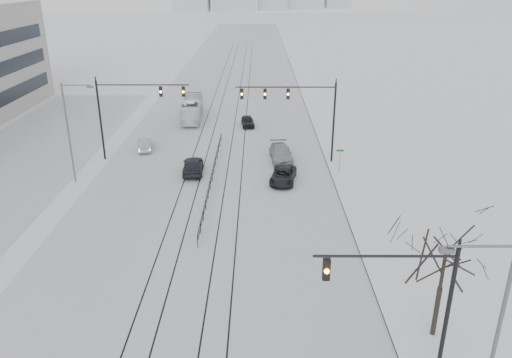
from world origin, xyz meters
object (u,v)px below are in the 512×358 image
Objects in this scene: bare_tree at (444,262)px; sedan_nb_right at (281,154)px; sedan_nb_front at (283,176)px; sedan_nb_far at (248,121)px; sedan_sb_outer at (145,145)px; sedan_sb_inner at (193,165)px; box_truck at (192,109)px; traffic_mast_near at (413,297)px.

sedan_nb_right is (-6.73, 26.59, -3.75)m from bare_tree.
sedan_nb_right reaches higher than sedan_nb_front.
bare_tree is 1.65× the size of sedan_nb_far.
bare_tree is at bearing -62.40° from sedan_nb_front.
sedan_sb_outer is 14.23m from sedan_nb_far.
sedan_sb_inner is 9.03m from sedan_sb_outer.
sedan_nb_right is 0.52× the size of box_truck.
sedan_sb_inner is 0.91× the size of sedan_nb_right.
bare_tree is 27.84m from sedan_sb_inner.
traffic_mast_near reaches higher than sedan_nb_right.
box_truck is (-17.59, 42.29, -3.13)m from bare_tree.
sedan_nb_far is at bearing 104.84° from bare_tree.
sedan_nb_front is (-4.37, 23.87, -3.93)m from traffic_mast_near.
sedan_nb_far is (-7.91, 41.96, -3.93)m from traffic_mast_near.
traffic_mast_near is at bearing 105.54° from box_truck.
bare_tree is 0.62× the size of box_truck.
bare_tree is at bearing 119.52° from sedan_sb_inner.
sedan_sb_inner is (-15.20, 23.03, -3.70)m from bare_tree.
box_truck is at bearing 112.59° from bare_tree.
sedan_sb_outer is at bearing 125.44° from bare_tree.
traffic_mast_near is 3.85m from bare_tree.
sedan_sb_outer is 0.75× the size of sedan_nb_right.
traffic_mast_near reaches higher than sedan_sb_inner.
bare_tree is 1.60× the size of sedan_sb_outer.
sedan_sb_inner is at bearing 94.10° from box_truck.
traffic_mast_near is 1.15× the size of bare_tree.
sedan_nb_far reaches higher than sedan_sb_outer.
box_truck is at bearing 126.40° from sedan_nb_front.
sedan_nb_front is at bearing -95.00° from sedan_nb_right.
sedan_sb_outer is (-21.19, 29.78, -3.86)m from bare_tree.
traffic_mast_near is at bearing -128.76° from bare_tree.
bare_tree is 1.34× the size of sedan_nb_front.
traffic_mast_near reaches higher than sedan_nb_far.
sedan_nb_right is at bearing 98.31° from traffic_mast_near.
bare_tree is at bearing 109.60° from box_truck.
bare_tree is 45.91m from box_truck.
traffic_mast_near is 30.15m from sedan_nb_right.
sedan_sb_outer is at bearing 70.96° from box_truck.
box_truck is at bearing -86.82° from sedan_sb_inner.
sedan_nb_far is (-10.32, 38.96, -3.86)m from bare_tree.
traffic_mast_near is at bearing -70.03° from sedan_nb_front.
sedan_sb_outer is 14.81m from sedan_nb_right.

